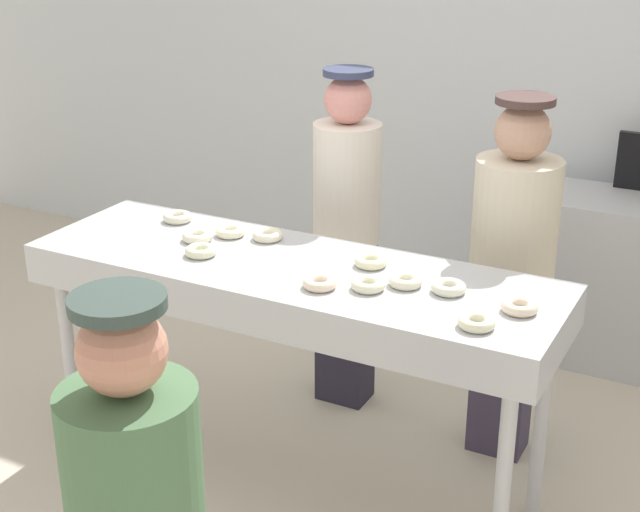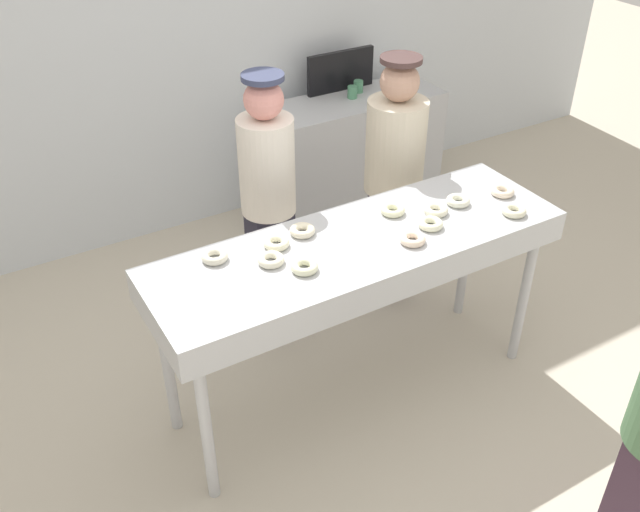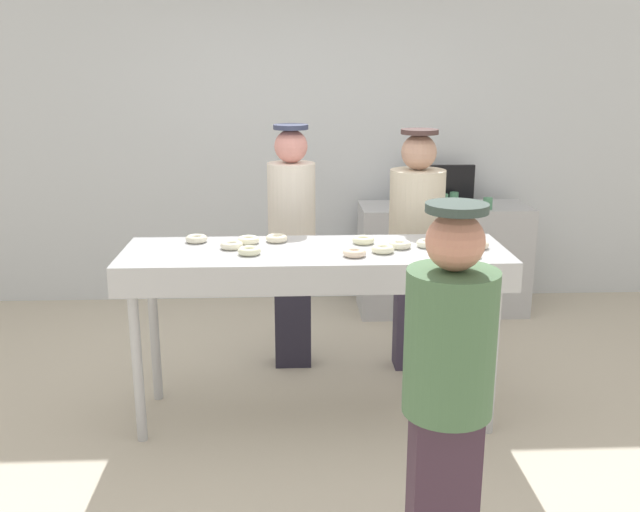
% 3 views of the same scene
% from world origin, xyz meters
% --- Properties ---
extents(ground_plane, '(16.00, 16.00, 0.00)m').
position_xyz_m(ground_plane, '(0.00, 0.00, 0.00)').
color(ground_plane, beige).
extents(back_wall, '(8.00, 0.12, 3.39)m').
position_xyz_m(back_wall, '(0.00, 2.21, 1.70)').
color(back_wall, silver).
rests_on(back_wall, ground).
extents(fryer_conveyor, '(2.11, 0.65, 1.00)m').
position_xyz_m(fryer_conveyor, '(0.00, 0.00, 0.91)').
color(fryer_conveyor, '#B7BABF').
rests_on(fryer_conveyor, ground).
extents(sugar_donut_0, '(0.17, 0.17, 0.04)m').
position_xyz_m(sugar_donut_0, '(0.81, -0.20, 1.02)').
color(sugar_donut_0, '#EFEBC7').
rests_on(sugar_donut_0, fryer_conveyor).
extents(sugar_donut_1, '(0.18, 0.18, 0.04)m').
position_xyz_m(sugar_donut_1, '(-0.37, 0.15, 1.02)').
color(sugar_donut_1, '#F7F1CC').
rests_on(sugar_donut_1, fryer_conveyor).
extents(sugar_donut_2, '(0.14, 0.14, 0.04)m').
position_xyz_m(sugar_donut_2, '(0.63, 0.03, 1.02)').
color(sugar_donut_2, white).
rests_on(sugar_donut_2, fryer_conveyor).
extents(sugar_donut_3, '(0.18, 0.18, 0.04)m').
position_xyz_m(sugar_donut_3, '(-0.67, 0.19, 1.02)').
color(sugar_donut_3, silver).
rests_on(sugar_donut_3, fryer_conveyor).
extents(sugar_donut_4, '(0.16, 0.16, 0.04)m').
position_xyz_m(sugar_donut_4, '(0.20, -0.15, 1.02)').
color(sugar_donut_4, '#FCE2C4').
rests_on(sugar_donut_4, fryer_conveyor).
extents(sugar_donut_5, '(0.18, 0.18, 0.04)m').
position_xyz_m(sugar_donut_5, '(-0.21, 0.18, 1.02)').
color(sugar_donut_5, '#EFE6C8').
rests_on(sugar_donut_5, fryer_conveyor).
extents(sugar_donut_6, '(0.18, 0.18, 0.04)m').
position_xyz_m(sugar_donut_6, '(0.36, -0.08, 1.02)').
color(sugar_donut_6, '#F2F1CC').
rests_on(sugar_donut_6, fryer_conveyor).
extents(sugar_donut_7, '(0.17, 0.17, 0.04)m').
position_xyz_m(sugar_donut_7, '(0.28, 0.12, 1.02)').
color(sugar_donut_7, '#F0F0C2').
rests_on(sugar_donut_7, fryer_conveyor).
extents(sugar_donut_8, '(0.16, 0.16, 0.04)m').
position_xyz_m(sugar_donut_8, '(0.47, 0.01, 1.02)').
color(sugar_donut_8, white).
rests_on(sugar_donut_8, fryer_conveyor).
extents(sugar_donut_9, '(0.18, 0.18, 0.04)m').
position_xyz_m(sugar_donut_9, '(0.90, -0.01, 1.02)').
color(sugar_donut_9, '#F6E1C4').
rests_on(sugar_donut_9, fryer_conveyor).
extents(sugar_donut_10, '(0.15, 0.15, 0.04)m').
position_xyz_m(sugar_donut_10, '(-0.46, 0.04, 1.02)').
color(sugar_donut_10, white).
rests_on(sugar_donut_10, fryer_conveyor).
extents(sugar_donut_11, '(0.17, 0.17, 0.04)m').
position_xyz_m(sugar_donut_11, '(-0.36, -0.09, 1.02)').
color(sugar_donut_11, '#EAEBC2').
rests_on(sugar_donut_11, fryer_conveyor).
extents(worker_baker, '(0.35, 0.35, 1.59)m').
position_xyz_m(worker_baker, '(0.68, 0.66, 0.91)').
color(worker_baker, '#362F44').
rests_on(worker_baker, ground).
extents(worker_assistant, '(0.31, 0.31, 1.62)m').
position_xyz_m(worker_assistant, '(-0.12, 0.74, 0.90)').
color(worker_assistant, '#242231').
rests_on(worker_assistant, ground).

